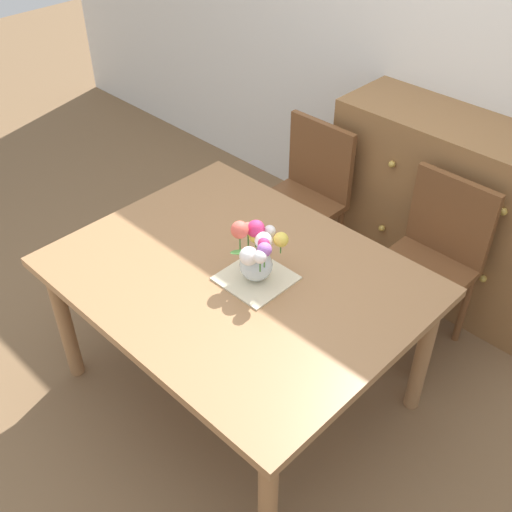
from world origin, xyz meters
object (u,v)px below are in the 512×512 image
object	(u,v)px
dining_table	(237,288)
dresser	(458,215)
flower_vase	(257,252)
chair_right	(433,255)
chair_left	(306,192)

from	to	relation	value
dining_table	dresser	world-z (taller)	dresser
dining_table	flower_vase	distance (m)	0.23
chair_right	flower_vase	distance (m)	1.00
chair_left	chair_right	world-z (taller)	same
chair_right	flower_vase	world-z (taller)	flower_vase
dresser	flower_vase	size ratio (longest dim) A/B	5.52
chair_right	flower_vase	bearing A→B (deg)	70.00
dining_table	chair_left	xyz separation A→B (m)	(-0.40, 0.92, -0.12)
dining_table	dresser	distance (m)	1.37
chair_left	flower_vase	world-z (taller)	flower_vase
chair_left	dining_table	bearing A→B (deg)	113.64
chair_left	flower_vase	bearing A→B (deg)	118.54
chair_left	chair_right	size ratio (longest dim) A/B	1.00
chair_left	dresser	distance (m)	0.82
chair_left	dresser	size ratio (longest dim) A/B	0.64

